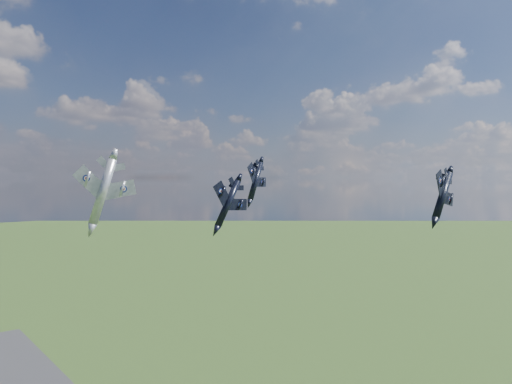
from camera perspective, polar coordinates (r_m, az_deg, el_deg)
jet_lead_navy at (r=94.50m, az=-3.23°, el=-1.31°), size 10.52×14.00×7.25m
jet_right_navy at (r=85.72m, az=20.54°, el=-0.38°), size 10.64×13.73×7.48m
jet_high_navy at (r=119.88m, az=-0.06°, el=1.25°), size 14.55×16.74×7.38m
jet_left_silver at (r=83.72m, az=-17.11°, el=0.07°), size 16.16×18.12×6.07m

